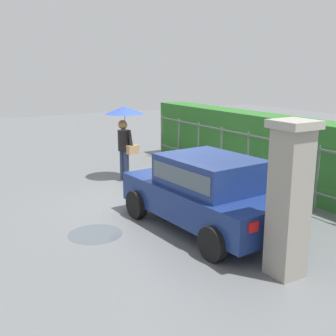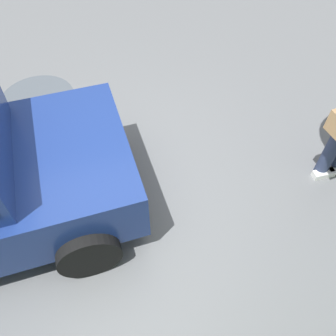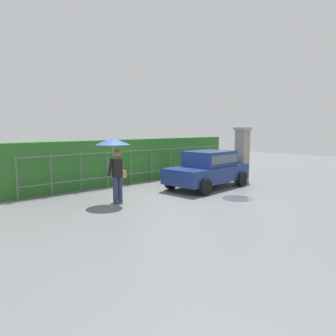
{
  "view_description": "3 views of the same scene",
  "coord_description": "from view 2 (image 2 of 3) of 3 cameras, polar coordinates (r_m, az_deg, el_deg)",
  "views": [
    {
      "loc": [
        8.21,
        -4.82,
        3.16
      ],
      "look_at": [
        -0.04,
        0.06,
        0.86
      ],
      "focal_mm": 45.22,
      "sensor_mm": 36.0,
      "label": 1
    },
    {
      "loc": [
        -0.02,
        2.2,
        3.31
      ],
      "look_at": [
        -0.5,
        0.25,
        0.82
      ],
      "focal_mm": 37.47,
      "sensor_mm": 36.0,
      "label": 2
    },
    {
      "loc": [
        -8.11,
        -8.38,
        2.41
      ],
      "look_at": [
        -0.15,
        0.27,
        0.92
      ],
      "focal_mm": 34.12,
      "sensor_mm": 36.0,
      "label": 3
    }
  ],
  "objects": [
    {
      "name": "ground_plane",
      "position": [
        3.97,
        -7.87,
        -6.09
      ],
      "size": [
        40.0,
        40.0,
        0.0
      ],
      "primitive_type": "plane",
      "color": "slate"
    },
    {
      "name": "puddle_near",
      "position": [
        5.52,
        -20.54,
        10.71
      ],
      "size": [
        1.05,
        1.05,
        0.0
      ],
      "primitive_type": "cylinder",
      "color": "#4C545B",
      "rests_on": "ground"
    }
  ]
}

